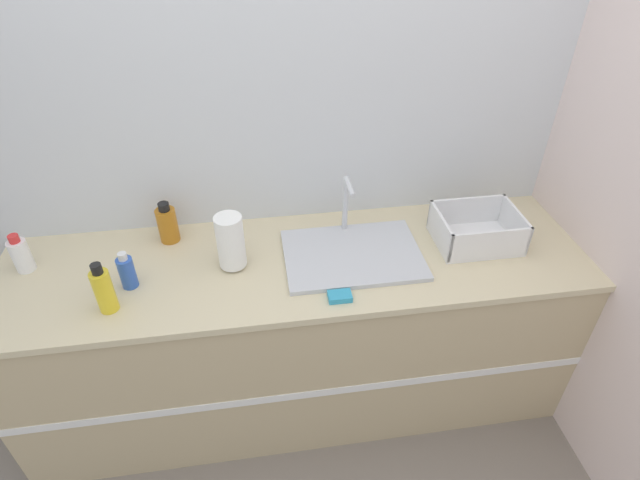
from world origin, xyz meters
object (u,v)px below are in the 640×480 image
at_px(sink, 352,252).
at_px(dish_rack, 476,232).
at_px(paper_towel_roll, 231,242).
at_px(bottle_amber, 168,224).
at_px(bottle_white_spray, 21,255).
at_px(bottle_yellow, 104,290).
at_px(bottle_blue, 127,272).

bearing_deg(sink, dish_rack, 1.97).
xyz_separation_m(sink, paper_towel_roll, (-0.50, 0.01, 0.10)).
relative_size(sink, bottle_amber, 3.03).
relative_size(paper_towel_roll, bottle_white_spray, 1.40).
bearing_deg(bottle_amber, bottle_white_spray, -167.83).
height_order(paper_towel_roll, bottle_amber, paper_towel_roll).
bearing_deg(bottle_white_spray, sink, -4.69).
distance_m(dish_rack, bottle_white_spray, 1.89).
xyz_separation_m(dish_rack, bottle_amber, (-1.33, 0.21, 0.03)).
xyz_separation_m(dish_rack, bottle_yellow, (-1.51, -0.20, 0.04)).
bearing_deg(bottle_blue, dish_rack, 2.98).
distance_m(dish_rack, bottle_yellow, 1.52).
bearing_deg(bottle_white_spray, bottle_blue, -20.88).
bearing_deg(dish_rack, sink, -178.03).
bearing_deg(bottle_yellow, paper_towel_roll, 22.13).
bearing_deg(bottle_yellow, bottle_blue, 64.81).
relative_size(sink, paper_towel_roll, 2.40).
relative_size(paper_towel_roll, bottle_blue, 1.49).
bearing_deg(bottle_white_spray, paper_towel_roll, -6.91).
xyz_separation_m(paper_towel_roll, bottle_blue, (-0.40, -0.06, -0.05)).
distance_m(sink, bottle_amber, 0.81).
distance_m(bottle_yellow, bottle_blue, 0.14).
bearing_deg(dish_rack, bottle_blue, -177.02).
bearing_deg(bottle_white_spray, bottle_amber, 12.17).
height_order(bottle_white_spray, bottle_yellow, bottle_yellow).
height_order(paper_towel_roll, bottle_blue, paper_towel_roll).
height_order(dish_rack, bottle_blue, bottle_blue).
relative_size(dish_rack, bottle_white_spray, 2.05).
bearing_deg(paper_towel_roll, sink, -0.94).
relative_size(dish_rack, bottle_yellow, 1.65).
distance_m(sink, bottle_blue, 0.90).
height_order(paper_towel_roll, dish_rack, paper_towel_roll).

